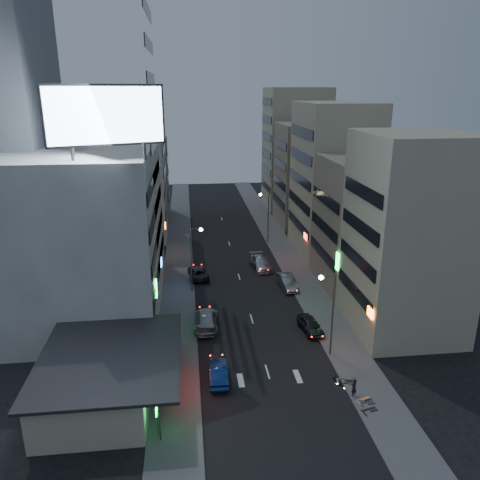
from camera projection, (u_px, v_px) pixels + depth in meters
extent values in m
plane|color=black|center=(276.00, 400.00, 37.51)|extent=(180.00, 180.00, 0.00)
cube|color=#4C4C4F|center=(179.00, 268.00, 64.94)|extent=(4.00, 120.00, 0.12)
cube|color=#4C4C4F|center=(292.00, 263.00, 66.70)|extent=(4.00, 120.00, 0.12)
cube|color=tan|center=(99.00, 378.00, 37.30)|extent=(8.00, 12.00, 3.60)
cube|color=black|center=(110.00, 356.00, 36.81)|extent=(11.00, 13.00, 0.25)
cube|color=black|center=(163.00, 360.00, 37.46)|extent=(0.12, 4.00, 0.90)
cube|color=#FF1E14|center=(164.00, 360.00, 37.47)|extent=(0.04, 3.70, 0.70)
cube|color=silver|center=(93.00, 229.00, 51.74)|extent=(14.00, 24.00, 18.00)
cube|color=gray|center=(6.00, 154.00, 51.11)|extent=(10.00, 14.00, 34.00)
cube|color=tan|center=(408.00, 236.00, 45.98)|extent=(10.00, 11.00, 20.00)
cube|color=gray|center=(368.00, 223.00, 57.51)|extent=(11.00, 12.00, 16.00)
cube|color=tan|center=(333.00, 180.00, 68.80)|extent=(10.00, 14.00, 22.00)
cube|color=silver|center=(130.00, 178.00, 75.21)|extent=(11.00, 10.00, 20.00)
cube|color=gray|center=(136.00, 179.00, 88.20)|extent=(12.00, 10.00, 15.00)
cube|color=gray|center=(310.00, 175.00, 83.65)|extent=(11.00, 12.00, 18.00)
cube|color=tan|center=(295.00, 149.00, 95.99)|extent=(12.00, 12.00, 24.00)
cylinder|color=#595B60|center=(72.00, 152.00, 39.39)|extent=(0.30, 0.30, 1.50)
cylinder|color=#595B60|center=(144.00, 151.00, 40.05)|extent=(0.30, 0.30, 1.50)
cube|color=black|center=(106.00, 115.00, 38.80)|extent=(9.52, 3.75, 5.00)
cube|color=#BFE0FF|center=(106.00, 116.00, 38.62)|extent=(9.04, 3.34, 4.60)
cylinder|color=#595B60|center=(333.00, 316.00, 42.59)|extent=(0.16, 0.16, 8.00)
cylinder|color=#595B60|center=(328.00, 276.00, 41.31)|extent=(1.40, 0.10, 0.10)
sphere|color=#FFD88C|center=(321.00, 278.00, 41.27)|extent=(0.44, 0.44, 0.44)
cylinder|color=#595B60|center=(191.00, 260.00, 56.32)|extent=(0.16, 0.16, 8.00)
cylinder|color=#595B60|center=(196.00, 229.00, 55.19)|extent=(1.40, 0.10, 0.10)
sphere|color=#FFD88C|center=(201.00, 230.00, 55.28)|extent=(0.44, 0.44, 0.44)
cylinder|color=#595B60|center=(268.00, 218.00, 74.70)|extent=(0.16, 0.16, 8.00)
cylinder|color=#595B60|center=(264.00, 194.00, 73.42)|extent=(1.40, 0.10, 0.10)
sphere|color=#FFD88C|center=(261.00, 195.00, 73.38)|extent=(0.44, 0.44, 0.44)
imported|color=#2B2C30|center=(310.00, 325.00, 47.90)|extent=(2.27, 4.47, 1.46)
imported|color=#95989C|center=(287.00, 282.00, 58.42)|extent=(2.12, 5.02, 1.61)
imported|color=#28282E|center=(198.00, 272.00, 61.56)|extent=(2.84, 5.40, 1.45)
imported|color=#ACAFB4|center=(261.00, 263.00, 64.74)|extent=(2.83, 5.74, 1.60)
imported|color=navy|center=(218.00, 373.00, 39.90)|extent=(1.64, 4.45, 1.46)
imported|color=#94979B|center=(206.00, 319.00, 48.82)|extent=(2.70, 5.99, 1.70)
imported|color=black|center=(354.00, 388.00, 37.62)|extent=(0.69, 0.63, 1.57)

